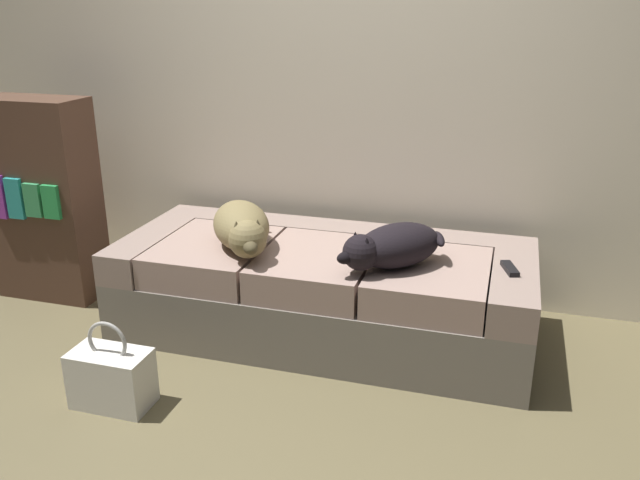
{
  "coord_description": "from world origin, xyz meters",
  "views": [
    {
      "loc": [
        0.83,
        -1.85,
        1.56
      ],
      "look_at": [
        0.0,
        0.93,
        0.5
      ],
      "focal_mm": 36.73,
      "sensor_mm": 36.0,
      "label": 1
    }
  ],
  "objects_px": {
    "bookshelf": "(44,200)",
    "handbag": "(112,377)",
    "dog_tan": "(242,227)",
    "dog_dark": "(392,246)",
    "couch": "(323,290)",
    "tv_remote": "(510,269)"
  },
  "relations": [
    {
      "from": "dog_dark",
      "to": "bookshelf",
      "type": "relative_size",
      "value": 0.44
    },
    {
      "from": "couch",
      "to": "handbag",
      "type": "relative_size",
      "value": 5.27
    },
    {
      "from": "dog_tan",
      "to": "dog_dark",
      "type": "bearing_deg",
      "value": -2.16
    },
    {
      "from": "couch",
      "to": "tv_remote",
      "type": "height_order",
      "value": "tv_remote"
    },
    {
      "from": "dog_dark",
      "to": "handbag",
      "type": "bearing_deg",
      "value": -145.29
    },
    {
      "from": "couch",
      "to": "dog_tan",
      "type": "height_order",
      "value": "dog_tan"
    },
    {
      "from": "couch",
      "to": "dog_dark",
      "type": "bearing_deg",
      "value": -24.23
    },
    {
      "from": "tv_remote",
      "to": "dog_tan",
      "type": "bearing_deg",
      "value": 165.99
    },
    {
      "from": "couch",
      "to": "tv_remote",
      "type": "distance_m",
      "value": 0.91
    },
    {
      "from": "dog_tan",
      "to": "dog_dark",
      "type": "xyz_separation_m",
      "value": [
        0.72,
        -0.03,
        -0.01
      ]
    },
    {
      "from": "tv_remote",
      "to": "bookshelf",
      "type": "relative_size",
      "value": 0.14
    },
    {
      "from": "tv_remote",
      "to": "couch",
      "type": "bearing_deg",
      "value": 158.45
    },
    {
      "from": "dog_dark",
      "to": "bookshelf",
      "type": "distance_m",
      "value": 1.96
    },
    {
      "from": "bookshelf",
      "to": "tv_remote",
      "type": "bearing_deg",
      "value": -1.71
    },
    {
      "from": "dog_dark",
      "to": "bookshelf",
      "type": "bearing_deg",
      "value": 174.85
    },
    {
      "from": "dog_dark",
      "to": "couch",
      "type": "bearing_deg",
      "value": 155.77
    },
    {
      "from": "couch",
      "to": "bookshelf",
      "type": "xyz_separation_m",
      "value": [
        -1.59,
        0.01,
        0.32
      ]
    },
    {
      "from": "bookshelf",
      "to": "handbag",
      "type": "bearing_deg",
      "value": -42.9
    },
    {
      "from": "dog_tan",
      "to": "bookshelf",
      "type": "xyz_separation_m",
      "value": [
        -1.23,
        0.15,
        -0.01
      ]
    },
    {
      "from": "couch",
      "to": "bookshelf",
      "type": "distance_m",
      "value": 1.62
    },
    {
      "from": "tv_remote",
      "to": "bookshelf",
      "type": "bearing_deg",
      "value": 160.77
    },
    {
      "from": "dog_tan",
      "to": "tv_remote",
      "type": "height_order",
      "value": "dog_tan"
    }
  ]
}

